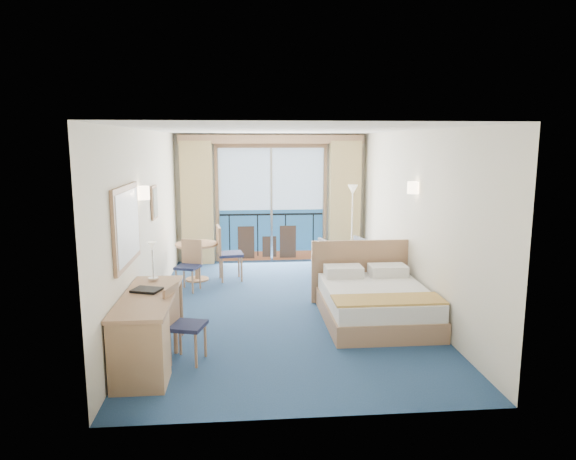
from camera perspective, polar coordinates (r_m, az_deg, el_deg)
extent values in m
plane|color=navy|center=(8.04, -0.51, -8.54)|extent=(6.50, 6.50, 0.00)
cube|color=white|center=(10.95, -1.87, 3.60)|extent=(4.00, 0.02, 2.70)
cube|color=white|center=(4.54, 2.72, -5.23)|extent=(4.00, 0.02, 2.70)
cube|color=white|center=(7.83, -15.36, 0.78)|extent=(0.02, 6.50, 2.70)
cube|color=white|center=(8.13, 13.75, 1.17)|extent=(0.02, 6.50, 2.70)
cube|color=white|center=(7.63, -0.54, 11.15)|extent=(4.00, 6.50, 0.02)
cube|color=navy|center=(11.02, -1.83, -0.51)|extent=(2.20, 0.02, 1.08)
cube|color=#A9C1DE|center=(10.87, -1.87, 5.72)|extent=(2.20, 0.02, 1.32)
cube|color=brown|center=(11.11, -1.82, -2.85)|extent=(2.20, 0.02, 0.20)
cube|color=black|center=(10.95, -1.84, 1.75)|extent=(2.20, 0.02, 0.04)
cube|color=#A27E58|center=(10.84, -1.89, 9.41)|extent=(2.36, 0.03, 0.12)
cube|color=#A27E58|center=(10.92, -7.89, 2.70)|extent=(0.06, 0.03, 2.40)
cube|color=#A27E58|center=(11.04, 4.13, 2.84)|extent=(0.06, 0.03, 2.40)
cube|color=silver|center=(10.91, -1.85, 2.78)|extent=(0.05, 0.02, 2.40)
cube|color=#362318|center=(11.07, -0.01, -1.31)|extent=(0.35, 0.02, 0.70)
cube|color=#362318|center=(11.03, -4.68, -1.38)|extent=(0.35, 0.02, 0.70)
cube|color=#362318|center=(11.06, -2.08, -1.85)|extent=(0.30, 0.02, 0.45)
cube|color=black|center=(11.01, -6.51, -0.64)|extent=(0.02, 0.01, 0.90)
cube|color=black|center=(11.01, -3.39, -0.59)|extent=(0.03, 0.01, 0.90)
cube|color=black|center=(11.04, -0.28, -0.54)|extent=(0.03, 0.01, 0.90)
cube|color=black|center=(11.10, 2.81, -0.50)|extent=(0.02, 0.01, 0.90)
cube|color=tan|center=(10.79, -10.06, 2.96)|extent=(0.65, 0.22, 2.55)
cube|color=tan|center=(10.96, 6.32, 3.16)|extent=(0.65, 0.22, 2.55)
cube|color=#A27E58|center=(10.73, -1.86, 10.05)|extent=(3.80, 0.25, 0.18)
cube|color=#A27E58|center=(6.34, -17.51, 0.46)|extent=(0.04, 1.25, 0.95)
cube|color=#ACB6BE|center=(6.33, -17.31, 0.46)|extent=(0.01, 1.12, 0.82)
cube|color=#A27E58|center=(8.23, -14.65, 2.99)|extent=(0.03, 0.42, 0.52)
cube|color=gray|center=(8.22, -14.51, 2.99)|extent=(0.01, 0.34, 0.44)
cylinder|color=#FFDFB2|center=(7.17, -15.83, 3.99)|extent=(0.18, 0.18, 0.18)
cylinder|color=#FFDFB2|center=(7.91, 13.76, 4.59)|extent=(0.18, 0.18, 0.18)
cube|color=#A27E58|center=(7.47, 9.72, -9.03)|extent=(1.45, 1.82, 0.27)
cube|color=silver|center=(7.39, 9.78, -7.20)|extent=(1.40, 1.76, 0.23)
cube|color=tan|center=(6.81, 11.08, -7.60)|extent=(1.43, 0.50, 0.03)
cube|color=silver|center=(7.88, 6.18, -4.58)|extent=(0.56, 0.36, 0.16)
cube|color=silver|center=(8.04, 11.02, -4.41)|extent=(0.56, 0.36, 0.16)
cube|color=#A27E58|center=(8.26, 8.12, -4.54)|extent=(1.59, 0.05, 1.00)
cube|color=tan|center=(8.65, 11.09, -5.50)|extent=(0.42, 0.40, 0.55)
cube|color=silver|center=(8.57, 10.96, -3.45)|extent=(0.21, 0.17, 0.08)
imported|color=#41464F|center=(9.69, 6.37, -3.12)|extent=(0.97, 0.99, 0.75)
cylinder|color=silver|center=(10.85, 7.04, -3.68)|extent=(0.23, 0.23, 0.03)
cylinder|color=silver|center=(10.70, 7.13, 0.31)|extent=(0.03, 0.03, 1.56)
cone|color=white|center=(10.60, 7.21, 4.48)|extent=(0.21, 0.21, 0.19)
cube|color=#A27E58|center=(6.11, -15.28, -7.17)|extent=(0.59, 1.71, 0.04)
cube|color=tan|center=(5.70, -16.15, -12.75)|extent=(0.56, 0.51, 0.76)
cylinder|color=#A27E58|center=(6.49, -17.09, -10.00)|extent=(0.05, 0.05, 0.76)
cylinder|color=#A27E58|center=(6.40, -12.43, -10.07)|extent=(0.05, 0.05, 0.76)
cylinder|color=#A27E58|center=(7.03, -16.10, -8.40)|extent=(0.05, 0.05, 0.76)
cylinder|color=#A27E58|center=(6.95, -11.81, -8.43)|extent=(0.05, 0.05, 0.76)
cube|color=#1B2040|center=(6.13, -11.13, -10.40)|extent=(0.47, 0.47, 0.05)
cube|color=#A27E58|center=(6.12, -12.82, -8.13)|extent=(0.14, 0.38, 0.46)
cylinder|color=#A27E58|center=(6.02, -10.20, -13.04)|extent=(0.03, 0.03, 0.41)
cylinder|color=#A27E58|center=(6.29, -9.18, -11.99)|extent=(0.03, 0.03, 0.41)
cylinder|color=#A27E58|center=(6.13, -13.00, -12.71)|extent=(0.03, 0.03, 0.41)
cylinder|color=#A27E58|center=(6.40, -11.87, -11.69)|extent=(0.03, 0.03, 0.41)
cube|color=black|center=(6.25, -15.41, -6.44)|extent=(0.38, 0.33, 0.03)
cylinder|color=silver|center=(6.68, -14.73, -5.22)|extent=(0.13, 0.13, 0.02)
cylinder|color=silver|center=(6.64, -14.80, -3.54)|extent=(0.02, 0.02, 0.42)
cone|color=white|center=(6.59, -14.88, -1.74)|extent=(0.12, 0.12, 0.11)
cylinder|color=#A27E58|center=(9.54, -10.16, -1.57)|extent=(0.77, 0.77, 0.04)
cylinder|color=#A27E58|center=(9.61, -10.10, -3.54)|extent=(0.08, 0.08, 0.68)
cylinder|color=#A27E58|center=(9.69, -10.04, -5.40)|extent=(0.42, 0.42, 0.03)
cube|color=#1B2040|center=(9.51, -6.41, -2.68)|extent=(0.49, 0.49, 0.05)
cube|color=#A27E58|center=(9.43, -7.69, -1.14)|extent=(0.11, 0.44, 0.52)
cylinder|color=#A27E58|center=(9.42, -5.18, -4.36)|extent=(0.04, 0.04, 0.47)
cylinder|color=#A27E58|center=(9.76, -5.49, -3.87)|extent=(0.04, 0.04, 0.47)
cylinder|color=#A27E58|center=(9.37, -7.32, -4.47)|extent=(0.04, 0.04, 0.47)
cylinder|color=#A27E58|center=(9.71, -7.55, -3.97)|extent=(0.04, 0.04, 0.47)
cube|color=#1B2040|center=(8.95, -11.07, -4.06)|extent=(0.47, 0.47, 0.04)
cube|color=#A27E58|center=(9.05, -10.64, -2.39)|extent=(0.36, 0.16, 0.44)
cylinder|color=#A27E58|center=(8.94, -12.32, -5.55)|extent=(0.03, 0.03, 0.40)
cylinder|color=#A27E58|center=(8.81, -10.56, -5.72)|extent=(0.03, 0.03, 0.40)
cylinder|color=#A27E58|center=(9.20, -11.48, -5.09)|extent=(0.03, 0.03, 0.40)
cylinder|color=#A27E58|center=(9.07, -9.76, -5.24)|extent=(0.03, 0.03, 0.40)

